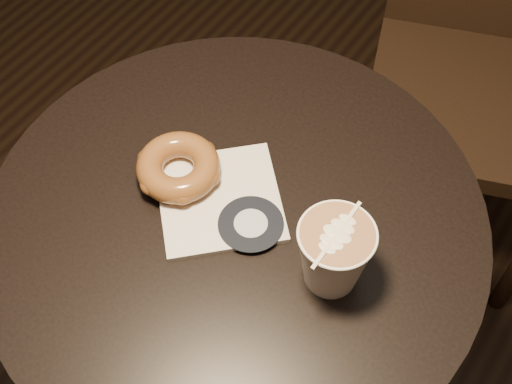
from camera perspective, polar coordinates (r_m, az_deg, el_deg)
cafe_table at (r=1.15m, az=-1.47°, el=-7.21°), size 0.70×0.70×0.75m
chair at (r=1.51m, az=18.58°, el=12.77°), size 0.56×0.56×1.09m
pastry_bag at (r=0.99m, az=-2.93°, el=-0.60°), size 0.23×0.23×0.01m
doughnut at (r=1.00m, az=-6.23°, el=1.99°), size 0.12×0.12×0.04m
latte_cup at (r=0.89m, az=6.23°, el=-5.09°), size 0.10×0.10×0.11m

